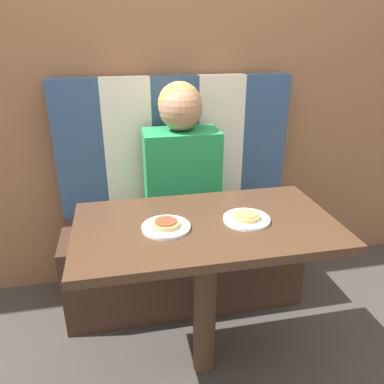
% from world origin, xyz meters
% --- Properties ---
extents(ground_plane, '(12.00, 12.00, 0.00)m').
position_xyz_m(ground_plane, '(0.00, 0.00, 0.00)').
color(ground_plane, '#38332D').
extents(wall_back, '(7.00, 0.05, 2.60)m').
position_xyz_m(wall_back, '(0.00, 0.84, 1.30)').
color(wall_back, brown).
rests_on(wall_back, ground_plane).
extents(booth_seat, '(1.30, 0.47, 0.49)m').
position_xyz_m(booth_seat, '(0.00, 0.55, 0.24)').
color(booth_seat, '#382319').
rests_on(booth_seat, ground_plane).
extents(booth_backrest, '(1.30, 0.08, 0.76)m').
position_xyz_m(booth_backrest, '(0.00, 0.75, 0.87)').
color(booth_backrest, navy).
rests_on(booth_backrest, booth_seat).
extents(dining_table, '(1.03, 0.57, 0.77)m').
position_xyz_m(dining_table, '(0.00, 0.00, 0.65)').
color(dining_table, '#422B1C').
rests_on(dining_table, ground_plane).
extents(person, '(0.38, 0.25, 0.75)m').
position_xyz_m(person, '(0.00, 0.56, 0.86)').
color(person, '#1E8447').
rests_on(person, booth_seat).
extents(plate_left, '(0.19, 0.19, 0.01)m').
position_xyz_m(plate_left, '(-0.16, -0.02, 0.77)').
color(plate_left, white).
rests_on(plate_left, dining_table).
extents(plate_right, '(0.19, 0.19, 0.01)m').
position_xyz_m(plate_right, '(0.16, -0.02, 0.77)').
color(plate_right, white).
rests_on(plate_right, dining_table).
extents(pizza_left, '(0.11, 0.11, 0.02)m').
position_xyz_m(pizza_left, '(-0.16, -0.02, 0.79)').
color(pizza_left, tan).
rests_on(pizza_left, plate_left).
extents(pizza_right, '(0.11, 0.11, 0.02)m').
position_xyz_m(pizza_right, '(0.16, -0.02, 0.79)').
color(pizza_right, tan).
rests_on(pizza_right, plate_right).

